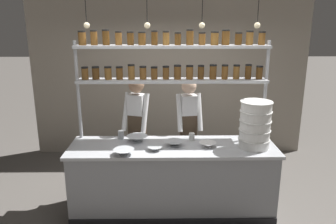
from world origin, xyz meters
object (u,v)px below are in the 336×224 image
(serving_cup_by_board, at_px, (121,135))
(prep_bowl_near_right, at_px, (174,143))
(prep_bowl_center_front, at_px, (208,145))
(prep_bowl_far_left, at_px, (137,139))
(chef_left, at_px, (137,127))
(spice_shelf_unit, at_px, (172,65))
(serving_cup_front, at_px, (192,137))
(prep_bowl_center_back, at_px, (124,152))
(prep_bowl_near_left, at_px, (155,149))
(container_stack, at_px, (255,125))
(chef_center, at_px, (188,127))

(serving_cup_by_board, bearing_deg, prep_bowl_near_right, -21.14)
(prep_bowl_center_front, xyz_separation_m, prep_bowl_near_right, (-0.42, 0.04, 0.00))
(prep_bowl_far_left, bearing_deg, chef_left, 94.17)
(prep_bowl_near_right, bearing_deg, prep_bowl_far_left, 160.85)
(spice_shelf_unit, bearing_deg, serving_cup_front, -26.95)
(prep_bowl_center_front, height_order, prep_bowl_center_back, prep_bowl_center_back)
(prep_bowl_near_right, relative_size, serving_cup_front, 2.41)
(prep_bowl_near_left, bearing_deg, spice_shelf_unit, 65.40)
(chef_left, bearing_deg, prep_bowl_far_left, -68.47)
(container_stack, xyz_separation_m, prep_bowl_center_back, (-1.60, -0.21, -0.26))
(prep_bowl_center_back, distance_m, prep_bowl_far_left, 0.47)
(chef_center, distance_m, prep_bowl_near_right, 0.66)
(chef_center, bearing_deg, serving_cup_front, -95.86)
(prep_bowl_center_back, bearing_deg, prep_bowl_near_left, 19.96)
(chef_center, bearing_deg, container_stack, -49.97)
(chef_center, xyz_separation_m, container_stack, (0.77, -0.70, 0.25))
(prep_bowl_near_left, distance_m, serving_cup_by_board, 0.63)
(container_stack, xyz_separation_m, prep_bowl_center_front, (-0.57, 0.03, -0.27))
(prep_bowl_center_back, bearing_deg, prep_bowl_center_front, 13.25)
(chef_left, distance_m, prep_bowl_center_back, 0.85)
(prep_bowl_center_back, bearing_deg, prep_bowl_far_left, 74.77)
(spice_shelf_unit, bearing_deg, prep_bowl_far_left, -160.76)
(prep_bowl_center_back, distance_m, prep_bowl_near_right, 0.67)
(chef_center, xyz_separation_m, prep_bowl_far_left, (-0.71, -0.45, -0.01))
(spice_shelf_unit, height_order, prep_bowl_center_front, spice_shelf_unit)
(prep_bowl_near_right, distance_m, serving_cup_front, 0.31)
(serving_cup_front, bearing_deg, spice_shelf_unit, 153.05)
(prep_bowl_far_left, bearing_deg, chef_center, 32.66)
(prep_bowl_near_left, bearing_deg, serving_cup_front, 35.89)
(prep_bowl_near_left, xyz_separation_m, prep_bowl_near_right, (0.24, 0.15, 0.01))
(prep_bowl_near_right, bearing_deg, serving_cup_by_board, 158.86)
(spice_shelf_unit, xyz_separation_m, prep_bowl_center_front, (0.44, -0.37, -0.95))
(prep_bowl_near_left, bearing_deg, serving_cup_by_board, 137.43)
(prep_bowl_near_left, xyz_separation_m, prep_bowl_center_back, (-0.36, -0.13, 0.01))
(chef_center, bearing_deg, prep_bowl_center_front, -81.51)
(container_stack, height_order, prep_bowl_near_left, container_stack)
(spice_shelf_unit, height_order, prep_bowl_center_back, spice_shelf_unit)
(chef_left, xyz_separation_m, container_stack, (1.50, -0.63, 0.23))
(prep_bowl_far_left, bearing_deg, prep_bowl_near_left, -53.22)
(prep_bowl_near_left, distance_m, prep_bowl_center_back, 0.39)
(prep_bowl_center_back, relative_size, prep_bowl_far_left, 0.91)
(prep_bowl_center_front, bearing_deg, prep_bowl_far_left, 166.80)
(chef_center, bearing_deg, serving_cup_by_board, -167.25)
(chef_center, xyz_separation_m, serving_cup_by_board, (-0.94, -0.35, 0.01))
(chef_center, height_order, prep_bowl_near_left, chef_center)
(chef_left, height_order, serving_cup_by_board, chef_left)
(spice_shelf_unit, height_order, prep_bowl_near_right, spice_shelf_unit)
(prep_bowl_near_right, relative_size, prep_bowl_far_left, 0.86)
(prep_bowl_near_left, xyz_separation_m, serving_cup_by_board, (-0.47, 0.43, 0.03))
(chef_left, distance_m, prep_bowl_far_left, 0.39)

